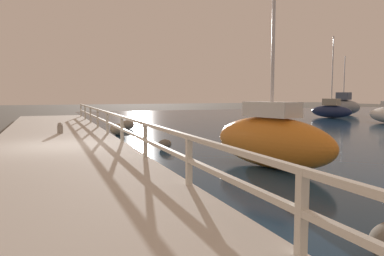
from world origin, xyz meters
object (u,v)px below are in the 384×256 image
Objects in this scene: mooring_bollard at (60,128)px; sailboat_gray at (343,106)px; sailboat_orange at (271,139)px; sailboat_navy at (331,110)px.

sailboat_gray is (25.69, 11.05, 0.32)m from mooring_bollard.
sailboat_orange reaches higher than sailboat_gray.
sailboat_orange is 28.40m from sailboat_gray.
sailboat_gray is at bearing 26.67° from sailboat_orange.
sailboat_navy reaches higher than sailboat_orange.
sailboat_orange is (4.99, -8.39, 0.24)m from mooring_bollard.
mooring_bollard is 22.64m from sailboat_navy.
mooring_bollard is 0.07× the size of sailboat_navy.
sailboat_navy is 5.54m from sailboat_gray.
sailboat_navy is at bearing -167.45° from sailboat_gray.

